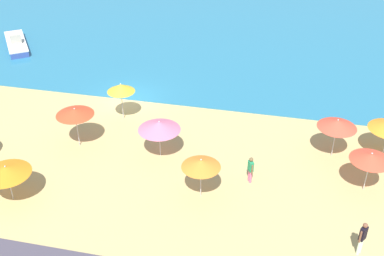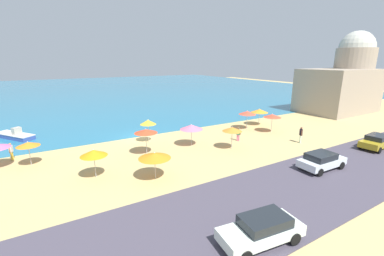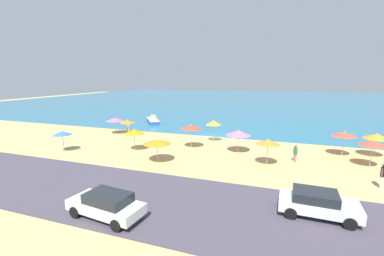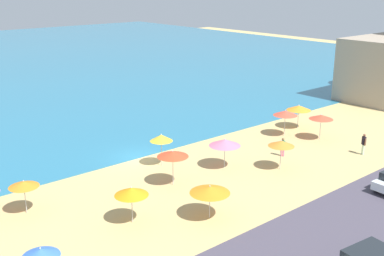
{
  "view_description": "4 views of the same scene",
  "coord_description": "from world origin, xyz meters",
  "px_view_note": "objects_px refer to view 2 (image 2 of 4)",
  "views": [
    {
      "loc": [
        10.65,
        -27.85,
        16.5
      ],
      "look_at": [
        5.46,
        -4.19,
        1.02
      ],
      "focal_mm": 45.0,
      "sensor_mm": 36.0,
      "label": 1
    },
    {
      "loc": [
        -9.33,
        -28.34,
        8.87
      ],
      "look_at": [
        4.63,
        -4.92,
        1.61
      ],
      "focal_mm": 24.0,
      "sensor_mm": 36.0,
      "label": 2
    },
    {
      "loc": [
        7.82,
        -31.29,
        7.59
      ],
      "look_at": [
        -3.18,
        0.3,
        0.89
      ],
      "focal_mm": 24.0,
      "sensor_mm": 36.0,
      "label": 3
    },
    {
      "loc": [
        -20.35,
        -30.79,
        13.95
      ],
      "look_at": [
        4.56,
        -1.34,
        1.99
      ],
      "focal_mm": 45.0,
      "sensor_mm": 36.0,
      "label": 4
    }
  ],
  "objects_px": {
    "bather_1": "(238,133)",
    "harbor_fortress": "(345,82)",
    "bather_0": "(11,151)",
    "parked_car_0": "(262,229)",
    "beach_umbrella_0": "(146,131)",
    "beach_umbrella_2": "(191,127)",
    "beach_umbrella_9": "(272,116)",
    "beach_umbrella_7": "(28,144)",
    "beach_umbrella_4": "(259,111)",
    "beach_umbrella_6": "(148,122)",
    "beach_umbrella_5": "(94,153)",
    "beach_umbrella_3": "(232,129)",
    "parked_car_1": "(321,160)",
    "bather_2": "(301,134)",
    "beach_umbrella_10": "(155,156)",
    "parked_car_2": "(376,141)",
    "beach_umbrella_1": "(247,113)",
    "skiff_nearshore": "(14,135)"
  },
  "relations": [
    {
      "from": "bather_1",
      "to": "harbor_fortress",
      "type": "xyz_separation_m",
      "value": [
        27.94,
        4.41,
        4.3
      ]
    },
    {
      "from": "bather_0",
      "to": "parked_car_0",
      "type": "xyz_separation_m",
      "value": [
        11.43,
        -19.68,
        -0.1
      ]
    },
    {
      "from": "beach_umbrella_0",
      "to": "beach_umbrella_2",
      "type": "bearing_deg",
      "value": 0.23
    },
    {
      "from": "beach_umbrella_9",
      "to": "beach_umbrella_0",
      "type": "bearing_deg",
      "value": 177.74
    },
    {
      "from": "beach_umbrella_7",
      "to": "bather_1",
      "type": "distance_m",
      "value": 20.43
    },
    {
      "from": "beach_umbrella_4",
      "to": "beach_umbrella_7",
      "type": "xyz_separation_m",
      "value": [
        -27.38,
        -0.33,
        -0.09
      ]
    },
    {
      "from": "beach_umbrella_6",
      "to": "bather_0",
      "type": "relative_size",
      "value": 1.62
    },
    {
      "from": "parked_car_0",
      "to": "beach_umbrella_7",
      "type": "bearing_deg",
      "value": 119.86
    },
    {
      "from": "beach_umbrella_4",
      "to": "beach_umbrella_5",
      "type": "height_order",
      "value": "beach_umbrella_4"
    },
    {
      "from": "beach_umbrella_3",
      "to": "parked_car_1",
      "type": "height_order",
      "value": "beach_umbrella_3"
    },
    {
      "from": "parked_car_0",
      "to": "parked_car_1",
      "type": "height_order",
      "value": "parked_car_1"
    },
    {
      "from": "bather_0",
      "to": "bather_2",
      "type": "xyz_separation_m",
      "value": [
        26.94,
        -10.24,
        0.11
      ]
    },
    {
      "from": "beach_umbrella_5",
      "to": "beach_umbrella_9",
      "type": "xyz_separation_m",
      "value": [
        21.68,
        2.14,
        0.1
      ]
    },
    {
      "from": "beach_umbrella_10",
      "to": "parked_car_1",
      "type": "distance_m",
      "value": 13.71
    },
    {
      "from": "bather_0",
      "to": "parked_car_0",
      "type": "distance_m",
      "value": 22.76
    },
    {
      "from": "beach_umbrella_5",
      "to": "bather_2",
      "type": "distance_m",
      "value": 21.28
    },
    {
      "from": "beach_umbrella_5",
      "to": "parked_car_1",
      "type": "distance_m",
      "value": 18.33
    },
    {
      "from": "beach_umbrella_3",
      "to": "beach_umbrella_4",
      "type": "bearing_deg",
      "value": 31.24
    },
    {
      "from": "beach_umbrella_6",
      "to": "beach_umbrella_7",
      "type": "xyz_separation_m",
      "value": [
        -11.2,
        -0.91,
        -0.35
      ]
    },
    {
      "from": "beach_umbrella_3",
      "to": "beach_umbrella_7",
      "type": "xyz_separation_m",
      "value": [
        -17.69,
        5.55,
        -0.15
      ]
    },
    {
      "from": "beach_umbrella_5",
      "to": "parked_car_2",
      "type": "height_order",
      "value": "beach_umbrella_5"
    },
    {
      "from": "bather_1",
      "to": "parked_car_2",
      "type": "xyz_separation_m",
      "value": [
        10.33,
        -9.32,
        -0.07
      ]
    },
    {
      "from": "bather_2",
      "to": "harbor_fortress",
      "type": "bearing_deg",
      "value": 20.62
    },
    {
      "from": "beach_umbrella_4",
      "to": "parked_car_0",
      "type": "bearing_deg",
      "value": -134.66
    },
    {
      "from": "bather_1",
      "to": "bather_2",
      "type": "relative_size",
      "value": 0.87
    },
    {
      "from": "beach_umbrella_5",
      "to": "parked_car_1",
      "type": "height_order",
      "value": "beach_umbrella_5"
    },
    {
      "from": "bather_0",
      "to": "parked_car_0",
      "type": "height_order",
      "value": "bather_0"
    },
    {
      "from": "beach_umbrella_2",
      "to": "beach_umbrella_3",
      "type": "bearing_deg",
      "value": -45.01
    },
    {
      "from": "harbor_fortress",
      "to": "bather_0",
      "type": "bearing_deg",
      "value": 177.96
    },
    {
      "from": "bather_2",
      "to": "beach_umbrella_1",
      "type": "bearing_deg",
      "value": 97.66
    },
    {
      "from": "beach_umbrella_5",
      "to": "skiff_nearshore",
      "type": "bearing_deg",
      "value": 111.4
    },
    {
      "from": "beach_umbrella_9",
      "to": "bather_2",
      "type": "bearing_deg",
      "value": -97.02
    },
    {
      "from": "bather_0",
      "to": "harbor_fortress",
      "type": "xyz_separation_m",
      "value": [
        49.48,
        -1.77,
        4.27
      ]
    },
    {
      "from": "beach_umbrella_1",
      "to": "harbor_fortress",
      "type": "distance_m",
      "value": 23.75
    },
    {
      "from": "beach_umbrella_10",
      "to": "parked_car_2",
      "type": "height_order",
      "value": "beach_umbrella_10"
    },
    {
      "from": "parked_car_0",
      "to": "beach_umbrella_5",
      "type": "bearing_deg",
      "value": 115.0
    },
    {
      "from": "bather_0",
      "to": "harbor_fortress",
      "type": "height_order",
      "value": "harbor_fortress"
    },
    {
      "from": "beach_umbrella_9",
      "to": "parked_car_1",
      "type": "bearing_deg",
      "value": -117.29
    },
    {
      "from": "bather_1",
      "to": "parked_car_1",
      "type": "xyz_separation_m",
      "value": [
        0.72,
        -9.58,
        -0.07
      ]
    },
    {
      "from": "beach_umbrella_1",
      "to": "beach_umbrella_2",
      "type": "relative_size",
      "value": 1.02
    },
    {
      "from": "beach_umbrella_6",
      "to": "parked_car_0",
      "type": "relative_size",
      "value": 0.59
    },
    {
      "from": "beach_umbrella_0",
      "to": "beach_umbrella_4",
      "type": "distance_m",
      "value": 17.99
    },
    {
      "from": "skiff_nearshore",
      "to": "parked_car_2",
      "type": "bearing_deg",
      "value": -36.0
    },
    {
      "from": "beach_umbrella_2",
      "to": "parked_car_0",
      "type": "height_order",
      "value": "beach_umbrella_2"
    },
    {
      "from": "beach_umbrella_6",
      "to": "parked_car_2",
      "type": "xyz_separation_m",
      "value": [
        19.18,
        -14.04,
        -1.48
      ]
    },
    {
      "from": "beach_umbrella_4",
      "to": "beach_umbrella_10",
      "type": "distance_m",
      "value": 20.81
    },
    {
      "from": "beach_umbrella_10",
      "to": "harbor_fortress",
      "type": "bearing_deg",
      "value": 12.06
    },
    {
      "from": "beach_umbrella_6",
      "to": "beach_umbrella_10",
      "type": "bearing_deg",
      "value": -108.45
    },
    {
      "from": "parked_car_1",
      "to": "harbor_fortress",
      "type": "bearing_deg",
      "value": 27.22
    },
    {
      "from": "parked_car_2",
      "to": "skiff_nearshore",
      "type": "xyz_separation_m",
      "value": [
        -32.11,
        23.32,
        -0.43
      ]
    }
  ]
}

